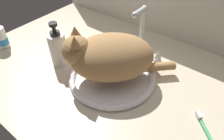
% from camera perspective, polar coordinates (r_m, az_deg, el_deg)
% --- Properties ---
extents(countertop, '(1.14, 0.75, 0.03)m').
position_cam_1_polar(countertop, '(0.78, -1.35, -1.42)').
color(countertop, beige).
rests_on(countertop, ground).
extents(sink_basin, '(0.32, 0.32, 0.02)m').
position_cam_1_polar(sink_basin, '(0.74, 0.00, -1.75)').
color(sink_basin, white).
rests_on(sink_basin, countertop).
extents(faucet, '(0.20, 0.10, 0.21)m').
position_cam_1_polar(faucet, '(0.82, 8.11, 9.11)').
color(faucet, silver).
rests_on(faucet, countertop).
extents(cat, '(0.35, 0.34, 0.18)m').
position_cam_1_polar(cat, '(0.68, -1.40, 3.83)').
color(cat, tan).
rests_on(cat, sink_basin).
extents(pill_bottle, '(0.05, 0.05, 0.09)m').
position_cam_1_polar(pill_bottle, '(1.00, -28.87, 7.87)').
color(pill_bottle, white).
rests_on(pill_bottle, countertop).
extents(soap_pump_bottle, '(0.07, 0.07, 0.18)m').
position_cam_1_polar(soap_pump_bottle, '(0.80, -15.08, 5.99)').
color(soap_pump_bottle, silver).
rests_on(soap_pump_bottle, countertop).
extents(toothbrush, '(0.13, 0.13, 0.02)m').
position_cam_1_polar(toothbrush, '(0.65, 25.93, -16.59)').
color(toothbrush, '#3FB266').
rests_on(toothbrush, countertop).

